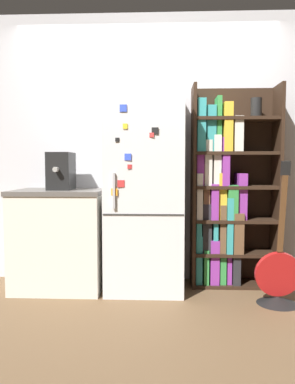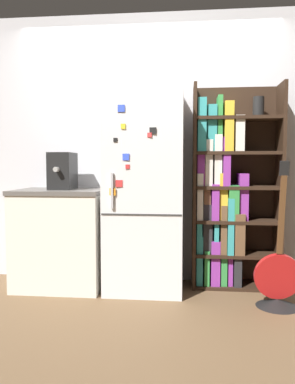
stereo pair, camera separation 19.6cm
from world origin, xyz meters
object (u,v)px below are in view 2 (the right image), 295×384
object	(u,v)px
refrigerator	(145,192)
espresso_machine	(63,171)
bookshelf	(226,194)
guitar	(278,286)

from	to	relation	value
refrigerator	espresso_machine	world-z (taller)	refrigerator
refrigerator	bookshelf	distance (m)	0.76
espresso_machine	guitar	size ratio (longest dim) A/B	0.29
refrigerator	espresso_machine	xyz separation A→B (m)	(-0.77, 0.00, 0.19)
espresso_machine	guitar	world-z (taller)	espresso_machine
refrigerator	guitar	world-z (taller)	refrigerator
bookshelf	guitar	world-z (taller)	bookshelf
espresso_machine	guitar	distance (m)	2.12
refrigerator	bookshelf	world-z (taller)	bookshelf
bookshelf	espresso_machine	bearing A→B (deg)	-174.08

